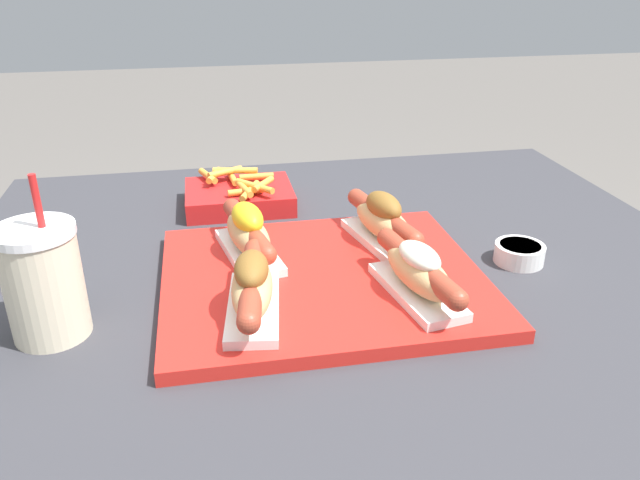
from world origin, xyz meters
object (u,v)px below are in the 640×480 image
object	(u,v)px
hot_dog_2	(248,233)
fries_basket	(239,196)
hot_dog_0	(252,287)
hot_dog_3	(383,221)
serving_tray	(323,279)
hot_dog_1	(418,272)
sauce_bowl	(519,252)
drink_cup	(43,282)

from	to	relation	value
hot_dog_2	fries_basket	bearing A→B (deg)	89.28
hot_dog_0	hot_dog_3	size ratio (longest dim) A/B	1.01
serving_tray	hot_dog_1	xyz separation A→B (m)	(0.10, -0.08, 0.04)
sauce_bowl	hot_dog_3	bearing A→B (deg)	161.24
hot_dog_0	hot_dog_1	xyz separation A→B (m)	(0.20, 0.00, -0.00)
fries_basket	sauce_bowl	bearing A→B (deg)	-37.54
hot_dog_1	hot_dog_3	size ratio (longest dim) A/B	1.01
hot_dog_3	serving_tray	bearing A→B (deg)	-143.38
hot_dog_0	hot_dog_3	xyz separation A→B (m)	(0.20, 0.16, 0.00)
hot_dog_3	drink_cup	distance (m)	0.46
serving_tray	hot_dog_2	world-z (taller)	hot_dog_2
hot_dog_1	hot_dog_3	xyz separation A→B (m)	(0.00, 0.16, 0.00)
hot_dog_3	drink_cup	xyz separation A→B (m)	(-0.44, -0.13, 0.02)
drink_cup	fries_basket	bearing A→B (deg)	55.78
hot_dog_3	sauce_bowl	xyz separation A→B (m)	(0.19, -0.06, -0.04)
hot_dog_1	sauce_bowl	world-z (taller)	hot_dog_1
hot_dog_1	serving_tray	bearing A→B (deg)	142.89
serving_tray	hot_dog_2	size ratio (longest dim) A/B	2.14
drink_cup	hot_dog_1	bearing A→B (deg)	-3.26
serving_tray	hot_dog_3	xyz separation A→B (m)	(0.10, 0.08, 0.04)
hot_dog_0	sauce_bowl	bearing A→B (deg)	13.50
hot_dog_3	hot_dog_0	bearing A→B (deg)	-142.39
serving_tray	hot_dog_0	size ratio (longest dim) A/B	2.12
hot_dog_2	hot_dog_3	bearing A→B (deg)	1.67
hot_dog_1	hot_dog_2	distance (m)	0.25
hot_dog_2	fries_basket	world-z (taller)	hot_dog_2
serving_tray	drink_cup	bearing A→B (deg)	-170.82
hot_dog_3	drink_cup	size ratio (longest dim) A/B	1.00
hot_dog_1	fries_basket	bearing A→B (deg)	116.65
hot_dog_0	hot_dog_2	world-z (taller)	hot_dog_2
serving_tray	hot_dog_2	distance (m)	0.12
fries_basket	hot_dog_1	bearing A→B (deg)	-63.35
serving_tray	sauce_bowl	bearing A→B (deg)	2.75
hot_dog_0	hot_dog_2	size ratio (longest dim) A/B	1.01
drink_cup	serving_tray	bearing A→B (deg)	9.18
hot_dog_2	sauce_bowl	xyz separation A→B (m)	(0.38, -0.06, -0.04)
hot_dog_1	hot_dog_3	distance (m)	0.16
hot_dog_2	fries_basket	xyz separation A→B (m)	(0.00, 0.23, -0.03)
hot_dog_2	fries_basket	size ratio (longest dim) A/B	1.08
serving_tray	hot_dog_0	bearing A→B (deg)	-141.38
serving_tray	fries_basket	distance (m)	0.32
serving_tray	drink_cup	xyz separation A→B (m)	(-0.33, -0.05, 0.06)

